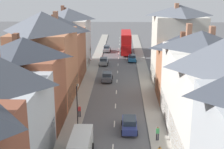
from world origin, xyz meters
The scene contains 15 objects.
pavement_left centered at (-5.10, 38.00, 0.07)m, with size 2.20×104.00×0.14m, color gray.
pavement_right centered at (5.10, 38.00, 0.07)m, with size 2.20×104.00×0.14m, color gray.
centre_line_dashes centered at (0.00, 36.00, 0.01)m, with size 0.14×97.80×0.01m.
terrace_row_left centered at (-10.19, 20.01, 5.81)m, with size 8.00×65.03×13.07m.
terrace_row_right centered at (10.19, 13.09, 6.04)m, with size 8.00×52.68×13.73m.
double_decker_bus_lead centered at (1.79, 60.14, 2.82)m, with size 2.74×10.80×5.30m.
car_near_blue centered at (3.10, 51.15, 0.80)m, with size 1.90×4.18×1.58m.
car_near_silver centered at (-1.80, 36.04, 0.82)m, with size 1.90×4.26×1.63m.
car_parked_left_a centered at (-3.10, 61.49, 0.82)m, with size 1.90×4.14×1.64m.
car_parked_right_a centered at (-3.10, 47.76, 0.81)m, with size 1.90×3.85×1.60m.
car_mid_black centered at (1.80, 16.26, 0.84)m, with size 1.90×4.29×1.67m.
delivery_van centered at (-3.10, 10.15, 1.34)m, with size 2.20×5.20×2.41m.
pedestrian_mid_right centered at (4.82, 13.72, 1.03)m, with size 0.36×0.22×1.61m.
pedestrian_far_left centered at (-4.53, 19.69, 1.03)m, with size 0.36×0.22×1.61m.
street_lamp centered at (-4.25, 16.27, 3.24)m, with size 0.20×1.12×5.50m.
Camera 1 is at (0.91, -17.28, 16.45)m, focal length 50.00 mm.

